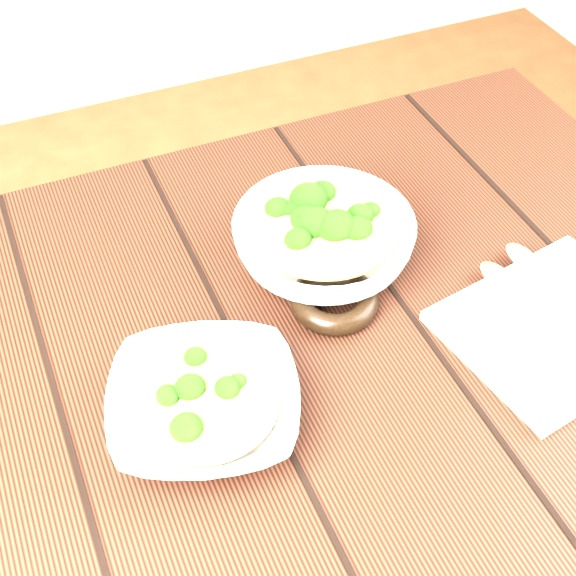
{
  "coord_description": "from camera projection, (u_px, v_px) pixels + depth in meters",
  "views": [
    {
      "loc": [
        -0.19,
        -0.52,
        1.44
      ],
      "look_at": [
        0.05,
        0.04,
        0.8
      ],
      "focal_mm": 50.0,
      "sensor_mm": 36.0,
      "label": 1
    }
  ],
  "objects": [
    {
      "name": "table",
      "position": [
        266.0,
        420.0,
        0.97
      ],
      "size": [
        1.2,
        0.8,
        0.75
      ],
      "color": "#3A1B10",
      "rests_on": "ground"
    },
    {
      "name": "soup_bowl_front",
      "position": [
        204.0,
        405.0,
        0.8
      ],
      "size": [
        0.24,
        0.24,
        0.05
      ],
      "color": "silver",
      "rests_on": "table"
    },
    {
      "name": "soup_bowl_back",
      "position": [
        323.0,
        241.0,
        0.96
      ],
      "size": [
        0.28,
        0.28,
        0.08
      ],
      "color": "silver",
      "rests_on": "table"
    },
    {
      "name": "trivet",
      "position": [
        334.0,
        300.0,
        0.92
      ],
      "size": [
        0.1,
        0.1,
        0.03
      ],
      "primitive_type": "torus",
      "rotation": [
        0.0,
        0.0,
        0.02
      ],
      "color": "black",
      "rests_on": "table"
    },
    {
      "name": "napkin",
      "position": [
        557.0,
        327.0,
        0.9
      ],
      "size": [
        0.27,
        0.23,
        0.01
      ],
      "primitive_type": "cube",
      "rotation": [
        0.0,
        0.0,
        0.17
      ],
      "color": "beige",
      "rests_on": "table"
    },
    {
      "name": "spoon_left",
      "position": [
        519.0,
        297.0,
        0.92
      ],
      "size": [
        0.04,
        0.2,
        0.01
      ],
      "color": "#A09B8D",
      "rests_on": "napkin"
    },
    {
      "name": "spoon_right",
      "position": [
        543.0,
        278.0,
        0.94
      ],
      "size": [
        0.03,
        0.2,
        0.01
      ],
      "color": "#A09B8D",
      "rests_on": "napkin"
    }
  ]
}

